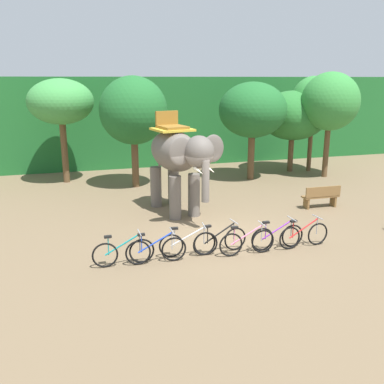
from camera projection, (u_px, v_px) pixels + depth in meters
ground_plane at (218, 237)px, 13.72m from camera, size 80.00×80.00×0.00m
foliage_hedge at (139, 119)px, 26.61m from camera, size 36.00×6.00×5.06m
tree_right at (61, 102)px, 20.03m from camera, size 3.09×3.09×4.98m
tree_far_left at (133, 111)px, 19.23m from camera, size 3.08×3.08×5.10m
tree_center at (253, 110)px, 20.75m from camera, size 3.32×3.32×4.82m
tree_center_right at (293, 116)px, 22.71m from camera, size 3.59×3.59×4.35m
tree_far_right at (313, 102)px, 22.58m from camera, size 2.36×2.36×5.10m
tree_center_left at (330, 102)px, 21.19m from camera, size 2.87×2.87×5.30m
elephant at (178, 156)px, 15.62m from camera, size 2.35×4.24×3.78m
bike_teal at (123, 252)px, 11.57m from camera, size 1.71×0.52×0.92m
bike_blue at (156, 250)px, 11.71m from camera, size 1.71×0.52×0.92m
bike_white at (188, 244)px, 12.16m from camera, size 1.70×0.52×0.92m
bike_black at (220, 240)px, 12.41m from camera, size 1.71×0.52×0.92m
bike_pink at (247, 242)px, 12.28m from camera, size 1.71×0.52×0.92m
bike_purple at (277, 237)px, 12.70m from camera, size 1.71×0.52×0.92m
bike_red at (304, 235)px, 12.83m from camera, size 1.71×0.52×0.92m
wooden_bench at (321, 196)px, 16.72m from camera, size 1.51×0.45×0.89m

